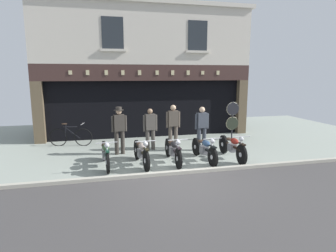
{
  "coord_description": "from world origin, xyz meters",
  "views": [
    {
      "loc": [
        -2.17,
        -7.65,
        2.87
      ],
      "look_at": [
        0.36,
        2.8,
        0.94
      ],
      "focal_mm": 30.72,
      "sensor_mm": 36.0,
      "label": 1
    }
  ],
  "objects_px": {
    "motorcycle_right": "(232,146)",
    "advert_board_far": "(87,104)",
    "motorcycle_center_left": "(141,152)",
    "assistant_far_right": "(202,126)",
    "motorcycle_center_right": "(204,149)",
    "salesman_right": "(173,124)",
    "motorcycle_center": "(173,150)",
    "shopkeeper_center": "(150,127)",
    "salesman_left": "(119,128)",
    "advert_board_near": "(112,104)",
    "tyre_sign_pole": "(233,117)",
    "motorcycle_left": "(106,153)",
    "leaning_bicycle": "(71,137)"
  },
  "relations": [
    {
      "from": "motorcycle_right",
      "to": "assistant_far_right",
      "type": "distance_m",
      "value": 1.55
    },
    {
      "from": "advert_board_far",
      "to": "leaning_bicycle",
      "type": "bearing_deg",
      "value": -123.02
    },
    {
      "from": "motorcycle_center_right",
      "to": "salesman_left",
      "type": "distance_m",
      "value": 3.14
    },
    {
      "from": "motorcycle_center",
      "to": "salesman_right",
      "type": "height_order",
      "value": "salesman_right"
    },
    {
      "from": "motorcycle_center",
      "to": "advert_board_far",
      "type": "relative_size",
      "value": 2.02
    },
    {
      "from": "shopkeeper_center",
      "to": "salesman_right",
      "type": "relative_size",
      "value": 0.93
    },
    {
      "from": "shopkeeper_center",
      "to": "assistant_far_right",
      "type": "bearing_deg",
      "value": 157.54
    },
    {
      "from": "salesman_right",
      "to": "advert_board_far",
      "type": "distance_m",
      "value": 4.11
    },
    {
      "from": "advert_board_far",
      "to": "shopkeeper_center",
      "type": "bearing_deg",
      "value": -45.15
    },
    {
      "from": "motorcycle_center",
      "to": "motorcycle_center_right",
      "type": "relative_size",
      "value": 1.02
    },
    {
      "from": "motorcycle_center_right",
      "to": "salesman_right",
      "type": "distance_m",
      "value": 2.07
    },
    {
      "from": "motorcycle_center_left",
      "to": "assistant_far_right",
      "type": "xyz_separation_m",
      "value": [
        2.51,
        1.29,
        0.5
      ]
    },
    {
      "from": "motorcycle_center",
      "to": "shopkeeper_center",
      "type": "xyz_separation_m",
      "value": [
        -0.44,
        1.8,
        0.45
      ]
    },
    {
      "from": "motorcycle_center_right",
      "to": "salesman_left",
      "type": "bearing_deg",
      "value": -32.65
    },
    {
      "from": "motorcycle_center_left",
      "to": "motorcycle_right",
      "type": "xyz_separation_m",
      "value": [
        3.14,
        -0.03,
        0.0
      ]
    },
    {
      "from": "motorcycle_left",
      "to": "assistant_far_right",
      "type": "height_order",
      "value": "assistant_far_right"
    },
    {
      "from": "salesman_left",
      "to": "assistant_far_right",
      "type": "relative_size",
      "value": 1.03
    },
    {
      "from": "salesman_right",
      "to": "leaning_bicycle",
      "type": "xyz_separation_m",
      "value": [
        -3.97,
        1.33,
        -0.57
      ]
    },
    {
      "from": "motorcycle_center_left",
      "to": "leaning_bicycle",
      "type": "distance_m",
      "value": 4.02
    },
    {
      "from": "motorcycle_center_left",
      "to": "advert_board_near",
      "type": "xyz_separation_m",
      "value": [
        -0.7,
        4.23,
        1.12
      ]
    },
    {
      "from": "shopkeeper_center",
      "to": "leaning_bicycle",
      "type": "xyz_separation_m",
      "value": [
        -3.05,
        1.37,
        -0.5
      ]
    },
    {
      "from": "assistant_far_right",
      "to": "shopkeeper_center",
      "type": "bearing_deg",
      "value": -21.16
    },
    {
      "from": "motorcycle_right",
      "to": "advert_board_far",
      "type": "bearing_deg",
      "value": -40.01
    },
    {
      "from": "motorcycle_left",
      "to": "motorcycle_right",
      "type": "xyz_separation_m",
      "value": [
        4.25,
        -0.16,
        0.0
      ]
    },
    {
      "from": "assistant_far_right",
      "to": "leaning_bicycle",
      "type": "distance_m",
      "value": 5.33
    },
    {
      "from": "tyre_sign_pole",
      "to": "salesman_left",
      "type": "bearing_deg",
      "value": -166.24
    },
    {
      "from": "motorcycle_center",
      "to": "shopkeeper_center",
      "type": "height_order",
      "value": "shopkeeper_center"
    },
    {
      "from": "advert_board_near",
      "to": "advert_board_far",
      "type": "height_order",
      "value": "advert_board_far"
    },
    {
      "from": "salesman_right",
      "to": "tyre_sign_pole",
      "type": "relative_size",
      "value": 1.0
    },
    {
      "from": "advert_board_far",
      "to": "tyre_sign_pole",
      "type": "bearing_deg",
      "value": -13.59
    },
    {
      "from": "salesman_left",
      "to": "salesman_right",
      "type": "height_order",
      "value": "salesman_left"
    },
    {
      "from": "motorcycle_center_right",
      "to": "salesman_right",
      "type": "bearing_deg",
      "value": -76.17
    },
    {
      "from": "motorcycle_right",
      "to": "salesman_left",
      "type": "height_order",
      "value": "salesman_left"
    },
    {
      "from": "salesman_right",
      "to": "advert_board_far",
      "type": "xyz_separation_m",
      "value": [
        -3.3,
        2.36,
        0.65
      ]
    },
    {
      "from": "salesman_left",
      "to": "motorcycle_center_left",
      "type": "bearing_deg",
      "value": 103.95
    },
    {
      "from": "advert_board_far",
      "to": "salesman_left",
      "type": "bearing_deg",
      "value": -66.57
    },
    {
      "from": "motorcycle_left",
      "to": "motorcycle_center_right",
      "type": "height_order",
      "value": "motorcycle_left"
    },
    {
      "from": "motorcycle_center_left",
      "to": "salesman_left",
      "type": "height_order",
      "value": "salesman_left"
    },
    {
      "from": "motorcycle_left",
      "to": "motorcycle_right",
      "type": "bearing_deg",
      "value": 174.64
    },
    {
      "from": "motorcycle_center",
      "to": "leaning_bicycle",
      "type": "distance_m",
      "value": 4.71
    },
    {
      "from": "salesman_left",
      "to": "motorcycle_center_right",
      "type": "bearing_deg",
      "value": 143.24
    },
    {
      "from": "assistant_far_right",
      "to": "advert_board_far",
      "type": "distance_m",
      "value": 5.23
    },
    {
      "from": "motorcycle_left",
      "to": "shopkeeper_center",
      "type": "height_order",
      "value": "shopkeeper_center"
    },
    {
      "from": "motorcycle_center_right",
      "to": "assistant_far_right",
      "type": "xyz_separation_m",
      "value": [
        0.39,
        1.33,
        0.51
      ]
    },
    {
      "from": "motorcycle_center_left",
      "to": "assistant_far_right",
      "type": "bearing_deg",
      "value": -157.32
    },
    {
      "from": "motorcycle_left",
      "to": "shopkeeper_center",
      "type": "relative_size",
      "value": 1.27
    },
    {
      "from": "motorcycle_left",
      "to": "tyre_sign_pole",
      "type": "distance_m",
      "value": 6.19
    },
    {
      "from": "motorcycle_center_left",
      "to": "motorcycle_center_right",
      "type": "xyz_separation_m",
      "value": [
        2.12,
        -0.04,
        -0.01
      ]
    },
    {
      "from": "motorcycle_center_left",
      "to": "salesman_right",
      "type": "relative_size",
      "value": 1.16
    },
    {
      "from": "motorcycle_center_right",
      "to": "salesman_left",
      "type": "relative_size",
      "value": 1.16
    }
  ]
}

